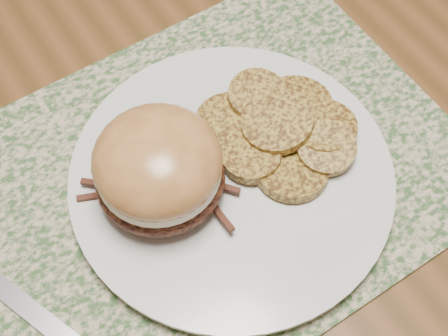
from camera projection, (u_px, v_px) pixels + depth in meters
The scene contains 7 objects.
ground at pixel (306, 299), 1.26m from camera, with size 3.50×3.50×0.00m, color #52301C.
dining_table at pixel (376, 109), 0.68m from camera, with size 1.50×0.90×0.75m.
placemat at pixel (202, 179), 0.54m from camera, with size 0.45×0.33×0.00m, color #33532B.
dinner_plate at pixel (231, 177), 0.53m from camera, with size 0.26×0.26×0.02m, color silver.
pork_sandwich at pixel (159, 169), 0.48m from camera, with size 0.13×0.13×0.08m.
roasted_potatoes at pixel (281, 130), 0.54m from camera, with size 0.15×0.16×0.03m.
fork at pixel (1, 287), 0.49m from camera, with size 0.08×0.18×0.00m.
Camera 1 is at (-0.35, -0.24, 1.23)m, focal length 50.00 mm.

